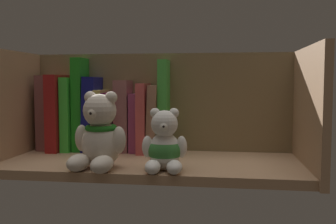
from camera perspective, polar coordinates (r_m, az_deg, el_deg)
The scene contains 18 objects.
shelf_board at distance 90.57cm, azimuth -2.42°, elevation -7.77°, with size 67.79×28.31×2.00cm, color #A87F5B.
shelf_back_panel at distance 103.28cm, azimuth -0.95°, elevation 0.93°, with size 70.19×1.20×27.73cm, color olive.
shelf_side_panel_left at distance 101.05cm, azimuth -22.17°, elevation 0.54°, with size 1.60×30.71×27.73cm, color #A87F5B.
shelf_side_panel_right at distance 89.20cm, azimuth 20.03°, elevation 0.14°, with size 1.60×30.71×27.73cm, color #A87F5B.
book_0 at distance 109.84cm, azimuth -17.16°, elevation -0.06°, with size 3.58×9.19×19.90cm, color brown.
book_1 at distance 108.33cm, azimuth -15.42°, elevation -0.05°, with size 3.08×14.76×20.03cm, color maroon.
book_2 at distance 107.18cm, azimuth -13.93°, elevation -0.25°, with size 2.37×12.05×19.32cm, color green.
book_3 at distance 105.99cm, azimuth -12.54°, elevation 1.11°, with size 2.66×9.65×24.44cm, color #1E861C.
book_4 at distance 105.06cm, azimuth -10.87°, elevation -0.24°, with size 3.22×11.12×19.51cm, color navy.
book_5 at distance 104.31cm, azimuth -9.37°, elevation -1.19°, with size 1.90×13.15×16.12cm, color #CFBD5E.
book_6 at distance 103.67cm, azimuth -8.14°, elevation -1.39°, with size 2.16×13.83×15.47cm, color #601237.
book_7 at distance 102.68cm, azimuth -6.45°, elevation -0.55°, with size 3.58×9.29×18.61cm, color #8D5555.
book_8 at distance 102.10cm, azimuth -4.74°, elevation -1.54°, with size 2.08×9.20×15.15cm, color #913662.
book_9 at distance 101.45cm, azimuth -3.38°, elevation -0.80°, with size 2.28×13.34×17.85cm, color #C24848.
book_10 at distance 101.00cm, azimuth -1.96°, elevation -0.97°, with size 2.25×12.35×17.31cm, color #8C644E.
book_11 at distance 100.33cm, azimuth -0.51°, elevation 0.85°, with size 2.31×9.37×23.79cm, color green.
teddy_bear_larger at distance 82.47cm, azimuth -10.11°, elevation -3.45°, with size 12.03×12.54×16.20cm.
teddy_bear_smaller at distance 79.41cm, azimuth -0.53°, elevation -5.04°, with size 9.45×9.94×12.84cm.
Camera 1 is at (16.25, -87.06, 19.95)cm, focal length 41.33 mm.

